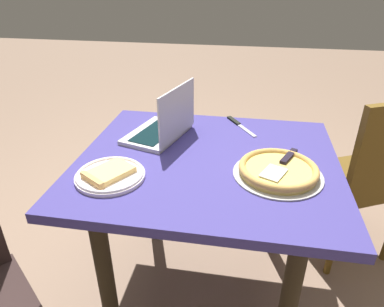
# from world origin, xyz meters

# --- Properties ---
(ground_plane) EXTENTS (12.00, 12.00, 0.00)m
(ground_plane) POSITION_xyz_m (0.00, 0.00, 0.00)
(ground_plane) COLOR #816753
(dining_table) EXTENTS (1.02, 0.88, 0.74)m
(dining_table) POSITION_xyz_m (0.00, 0.00, 0.63)
(dining_table) COLOR navy
(dining_table) RESTS_ON ground_plane
(laptop) EXTENTS (0.29, 0.35, 0.24)m
(laptop) POSITION_xyz_m (-0.22, 0.16, 0.80)
(laptop) COLOR #BABBBD
(laptop) RESTS_ON dining_table
(pizza_plate) EXTENTS (0.25, 0.25, 0.04)m
(pizza_plate) POSITION_xyz_m (-0.33, -0.20, 0.76)
(pizza_plate) COLOR white
(pizza_plate) RESTS_ON dining_table
(pizza_tray) EXTENTS (0.32, 0.32, 0.04)m
(pizza_tray) POSITION_xyz_m (0.27, -0.08, 0.77)
(pizza_tray) COLOR #A8A7A2
(pizza_tray) RESTS_ON dining_table
(table_knife) EXTENTS (0.15, 0.21, 0.01)m
(table_knife) POSITION_xyz_m (0.10, 0.35, 0.75)
(table_knife) COLOR #B6B4CA
(table_knife) RESTS_ON dining_table
(chair_far) EXTENTS (0.52, 0.52, 0.93)m
(chair_far) POSITION_xyz_m (0.74, 0.37, 0.52)
(chair_far) COLOR brown
(chair_far) RESTS_ON ground_plane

